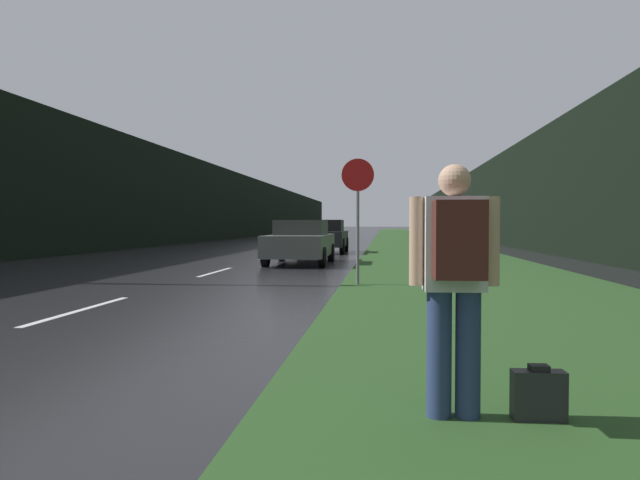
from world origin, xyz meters
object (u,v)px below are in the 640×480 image
object	(u,v)px
car_oncoming	(319,230)
car_passing_far	(324,236)
hitchhiker_with_backpack	(455,274)
stop_sign	(358,207)
suitcase	(538,396)
car_passing_near	(301,242)

from	to	relation	value
car_oncoming	car_passing_far	bearing A→B (deg)	-82.94
hitchhiker_with_backpack	car_passing_far	bearing A→B (deg)	95.52
stop_sign	suitcase	distance (m)	8.63
suitcase	car_oncoming	world-z (taller)	car_oncoming
stop_sign	car_oncoming	world-z (taller)	stop_sign
car_passing_near	car_passing_far	size ratio (longest dim) A/B	1.12
stop_sign	hitchhiker_with_backpack	size ratio (longest dim) A/B	1.59
hitchhiker_with_backpack	suitcase	distance (m)	0.98
car_passing_near	car_oncoming	xyz separation A→B (m)	(-3.68, 37.10, 0.03)
hitchhiker_with_backpack	car_passing_far	world-z (taller)	hitchhiker_with_backpack
stop_sign	car_oncoming	bearing A→B (deg)	97.68
car_passing_far	car_oncoming	distance (m)	29.91
car_passing_far	car_oncoming	size ratio (longest dim) A/B	0.86
hitchhiker_with_backpack	stop_sign	bearing A→B (deg)	94.32
suitcase	car_oncoming	xyz separation A→B (m)	(-7.47, 51.95, 0.58)
suitcase	car_passing_far	distance (m)	22.59
hitchhiker_with_backpack	car_passing_near	world-z (taller)	hitchhiker_with_backpack
car_passing_near	car_oncoming	distance (m)	37.28
hitchhiker_with_backpack	car_passing_near	distance (m)	15.24
hitchhiker_with_backpack	car_oncoming	xyz separation A→B (m)	(-6.92, 51.99, -0.23)
suitcase	car_passing_near	xyz separation A→B (m)	(-3.79, 14.85, 0.55)
stop_sign	car_oncoming	xyz separation A→B (m)	(-5.88, 43.61, -0.92)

